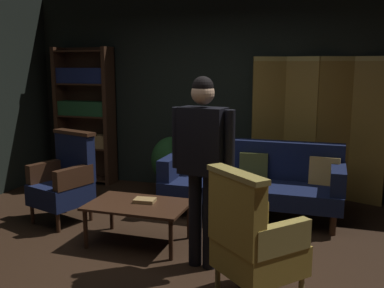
{
  "coord_description": "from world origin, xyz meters",
  "views": [
    {
      "loc": [
        1.42,
        -3.64,
        1.8
      ],
      "look_at": [
        0.0,
        0.8,
        0.95
      ],
      "focal_mm": 41.07,
      "sensor_mm": 36.0,
      "label": 1
    }
  ],
  "objects_px": {
    "coffee_table": "(138,208)",
    "armchair_wing_left": "(65,180)",
    "velvet_couch": "(252,178)",
    "book_tan_leather": "(145,200)",
    "bookshelf": "(85,112)",
    "armchair_gilt_accent": "(253,239)",
    "potted_plant": "(171,163)",
    "folding_screen": "(317,127)",
    "standing_figure": "(203,155)"
  },
  "relations": [
    {
      "from": "standing_figure",
      "to": "potted_plant",
      "type": "distance_m",
      "value": 2.2
    },
    {
      "from": "armchair_gilt_accent",
      "to": "standing_figure",
      "type": "xyz_separation_m",
      "value": [
        -0.53,
        0.43,
        0.54
      ]
    },
    {
      "from": "coffee_table",
      "to": "book_tan_leather",
      "type": "relative_size",
      "value": 4.73
    },
    {
      "from": "folding_screen",
      "to": "potted_plant",
      "type": "relative_size",
      "value": 2.27
    },
    {
      "from": "velvet_couch",
      "to": "potted_plant",
      "type": "bearing_deg",
      "value": 163.07
    },
    {
      "from": "armchair_wing_left",
      "to": "folding_screen",
      "type": "bearing_deg",
      "value": 32.39
    },
    {
      "from": "potted_plant",
      "to": "standing_figure",
      "type": "bearing_deg",
      "value": -62.14
    },
    {
      "from": "folding_screen",
      "to": "bookshelf",
      "type": "relative_size",
      "value": 0.93
    },
    {
      "from": "folding_screen",
      "to": "book_tan_leather",
      "type": "relative_size",
      "value": 8.99
    },
    {
      "from": "bookshelf",
      "to": "velvet_couch",
      "type": "xyz_separation_m",
      "value": [
        2.7,
        -0.74,
        -0.63
      ]
    },
    {
      "from": "velvet_couch",
      "to": "book_tan_leather",
      "type": "relative_size",
      "value": 10.03
    },
    {
      "from": "bookshelf",
      "to": "book_tan_leather",
      "type": "bearing_deg",
      "value": -46.51
    },
    {
      "from": "coffee_table",
      "to": "armchair_wing_left",
      "type": "bearing_deg",
      "value": 161.97
    },
    {
      "from": "armchair_gilt_accent",
      "to": "book_tan_leather",
      "type": "bearing_deg",
      "value": 147.52
    },
    {
      "from": "velvet_couch",
      "to": "book_tan_leather",
      "type": "xyz_separation_m",
      "value": [
        -0.89,
        -1.17,
        -0.02
      ]
    },
    {
      "from": "armchair_gilt_accent",
      "to": "standing_figure",
      "type": "distance_m",
      "value": 0.87
    },
    {
      "from": "coffee_table",
      "to": "potted_plant",
      "type": "height_order",
      "value": "potted_plant"
    },
    {
      "from": "bookshelf",
      "to": "armchair_gilt_accent",
      "type": "height_order",
      "value": "bookshelf"
    },
    {
      "from": "folding_screen",
      "to": "book_tan_leather",
      "type": "distance_m",
      "value": 2.62
    },
    {
      "from": "coffee_table",
      "to": "book_tan_leather",
      "type": "height_order",
      "value": "book_tan_leather"
    },
    {
      "from": "standing_figure",
      "to": "potted_plant",
      "type": "bearing_deg",
      "value": 117.86
    },
    {
      "from": "folding_screen",
      "to": "velvet_couch",
      "type": "bearing_deg",
      "value": -129.67
    },
    {
      "from": "potted_plant",
      "to": "book_tan_leather",
      "type": "distance_m",
      "value": 1.55
    },
    {
      "from": "coffee_table",
      "to": "velvet_couch",
      "type": "bearing_deg",
      "value": 52.89
    },
    {
      "from": "bookshelf",
      "to": "velvet_couch",
      "type": "distance_m",
      "value": 2.87
    },
    {
      "from": "potted_plant",
      "to": "book_tan_leather",
      "type": "bearing_deg",
      "value": -79.55
    },
    {
      "from": "book_tan_leather",
      "to": "armchair_gilt_accent",
      "type": "bearing_deg",
      "value": -32.48
    },
    {
      "from": "folding_screen",
      "to": "standing_figure",
      "type": "bearing_deg",
      "value": -110.18
    },
    {
      "from": "bookshelf",
      "to": "standing_figure",
      "type": "distance_m",
      "value": 3.4
    },
    {
      "from": "folding_screen",
      "to": "coffee_table",
      "type": "distance_m",
      "value": 2.71
    },
    {
      "from": "velvet_couch",
      "to": "coffee_table",
      "type": "distance_m",
      "value": 1.55
    },
    {
      "from": "bookshelf",
      "to": "potted_plant",
      "type": "relative_size",
      "value": 2.45
    },
    {
      "from": "armchair_wing_left",
      "to": "book_tan_leather",
      "type": "distance_m",
      "value": 1.16
    },
    {
      "from": "standing_figure",
      "to": "book_tan_leather",
      "type": "xyz_separation_m",
      "value": [
        -0.72,
        0.36,
        -0.59
      ]
    },
    {
      "from": "standing_figure",
      "to": "folding_screen",
      "type": "bearing_deg",
      "value": 69.82
    },
    {
      "from": "armchair_gilt_accent",
      "to": "bookshelf",
      "type": "bearing_deg",
      "value": 138.52
    },
    {
      "from": "book_tan_leather",
      "to": "coffee_table",
      "type": "bearing_deg",
      "value": -124.29
    },
    {
      "from": "armchair_gilt_accent",
      "to": "armchair_wing_left",
      "type": "height_order",
      "value": "same"
    },
    {
      "from": "bookshelf",
      "to": "armchair_gilt_accent",
      "type": "distance_m",
      "value": 4.12
    },
    {
      "from": "book_tan_leather",
      "to": "velvet_couch",
      "type": "bearing_deg",
      "value": 52.74
    },
    {
      "from": "coffee_table",
      "to": "standing_figure",
      "type": "bearing_deg",
      "value": -21.25
    },
    {
      "from": "coffee_table",
      "to": "armchair_wing_left",
      "type": "distance_m",
      "value": 1.15
    },
    {
      "from": "folding_screen",
      "to": "velvet_couch",
      "type": "xyz_separation_m",
      "value": [
        -0.7,
        -0.84,
        -0.53
      ]
    },
    {
      "from": "armchair_gilt_accent",
      "to": "velvet_couch",
      "type": "bearing_deg",
      "value": 100.24
    },
    {
      "from": "folding_screen",
      "to": "armchair_wing_left",
      "type": "bearing_deg",
      "value": -147.61
    },
    {
      "from": "bookshelf",
      "to": "velvet_couch",
      "type": "relative_size",
      "value": 0.97
    },
    {
      "from": "folding_screen",
      "to": "bookshelf",
      "type": "height_order",
      "value": "bookshelf"
    },
    {
      "from": "folding_screen",
      "to": "book_tan_leather",
      "type": "height_order",
      "value": "folding_screen"
    },
    {
      "from": "folding_screen",
      "to": "velvet_couch",
      "type": "height_order",
      "value": "folding_screen"
    },
    {
      "from": "velvet_couch",
      "to": "standing_figure",
      "type": "bearing_deg",
      "value": -96.49
    }
  ]
}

